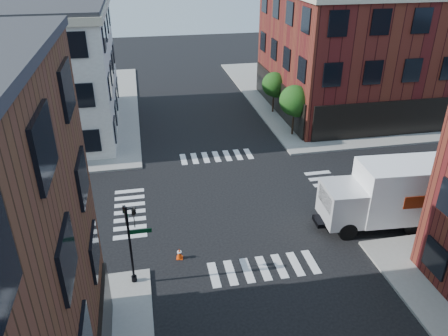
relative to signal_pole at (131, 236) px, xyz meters
name	(u,v)px	position (x,y,z in m)	size (l,w,h in m)	color
ground	(235,201)	(6.72, 6.68, -2.86)	(120.00, 120.00, 0.00)	black
sidewalk_ne	(370,90)	(27.72, 27.68, -2.78)	(30.00, 30.00, 0.15)	gray
building_ne	(399,48)	(27.22, 22.68, 3.14)	(25.00, 16.00, 12.00)	#4C1314
tree_near	(295,102)	(14.28, 16.65, 0.30)	(2.69, 2.69, 4.49)	black
tree_far	(275,86)	(14.28, 22.65, 0.02)	(2.43, 2.43, 4.07)	black
signal_pole	(131,236)	(0.00, 0.00, 0.00)	(1.29, 1.24, 4.60)	black
box_truck	(399,193)	(15.77, 2.22, -0.73)	(9.20, 3.28, 4.10)	white
traffic_cone	(179,254)	(2.40, 1.41, -2.54)	(0.41, 0.41, 0.66)	#EC420A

